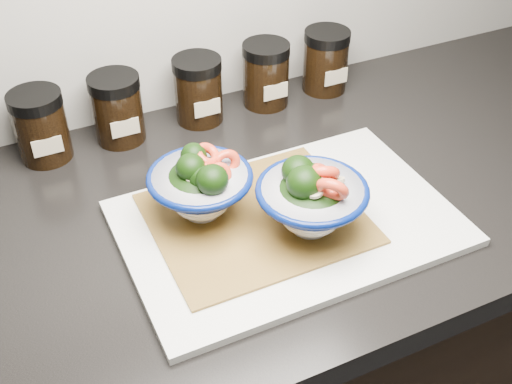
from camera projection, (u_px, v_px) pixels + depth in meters
name	position (u px, v px, depth m)	size (l,w,h in m)	color
cabinet	(300.00, 371.00, 1.26)	(3.43, 0.58, 0.86)	black
countertop	(312.00, 193.00, 0.98)	(3.50, 0.60, 0.04)	black
cutting_board	(288.00, 223.00, 0.88)	(0.45, 0.30, 0.01)	silver
bamboo_mat	(256.00, 218.00, 0.88)	(0.28, 0.24, 0.00)	olive
bowl_left	(201.00, 186.00, 0.86)	(0.14, 0.14, 0.10)	white
bowl_right	(311.00, 199.00, 0.83)	(0.15, 0.15, 0.11)	white
spice_jar_a	(41.00, 126.00, 0.98)	(0.08, 0.08, 0.11)	black
spice_jar_b	(117.00, 108.00, 1.02)	(0.08, 0.08, 0.11)	black
spice_jar_c	(198.00, 90.00, 1.07)	(0.08, 0.08, 0.11)	black
spice_jar_d	(266.00, 74.00, 1.11)	(0.08, 0.08, 0.11)	black
spice_jar_e	(326.00, 61.00, 1.15)	(0.08, 0.08, 0.11)	black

